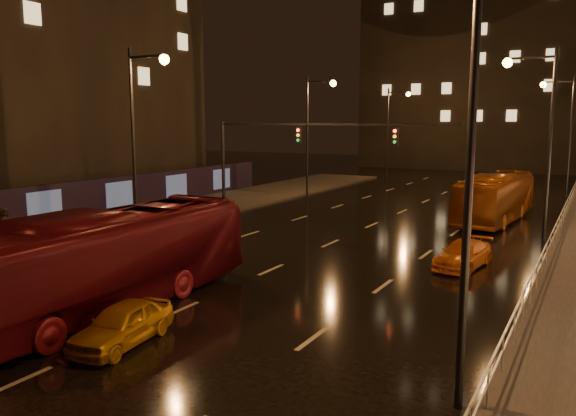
{
  "coord_description": "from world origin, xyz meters",
  "views": [
    {
      "loc": [
        11.96,
        -9.92,
        6.24
      ],
      "look_at": [
        0.11,
        11.3,
        2.5
      ],
      "focal_mm": 35.0,
      "sensor_mm": 36.0,
      "label": 1
    }
  ],
  "objects": [
    {
      "name": "ground",
      "position": [
        0.0,
        20.0,
        0.0
      ],
      "size": [
        140.0,
        140.0,
        0.0
      ],
      "primitive_type": "plane",
      "color": "black",
      "rests_on": "ground"
    },
    {
      "name": "sidewalk_left",
      "position": [
        -13.5,
        15.0,
        0.07
      ],
      "size": [
        7.0,
        70.0,
        0.15
      ],
      "primitive_type": "cube",
      "color": "#38332D",
      "rests_on": "ground"
    },
    {
      "name": "building_distant",
      "position": [
        4.0,
        72.0,
        18.0
      ],
      "size": [
        44.0,
        16.0,
        36.0
      ],
      "primitive_type": "cube",
      "color": "black",
      "rests_on": "ground"
    },
    {
      "name": "hoarding_left",
      "position": [
        -17.2,
        12.0,
        1.25
      ],
      "size": [
        0.3,
        46.0,
        2.5
      ],
      "primitive_type": "cube",
      "color": "black",
      "rests_on": "ground"
    },
    {
      "name": "traffic_signal",
      "position": [
        -5.06,
        20.0,
        4.74
      ],
      "size": [
        15.31,
        0.32,
        6.2
      ],
      "color": "black",
      "rests_on": "ground"
    },
    {
      "name": "streetlight_right",
      "position": [
        8.92,
        2.0,
        6.43
      ],
      "size": [
        2.64,
        0.5,
        10.0
      ],
      "color": "black",
      "rests_on": "ground"
    },
    {
      "name": "railing_right",
      "position": [
        10.2,
        18.0,
        0.9
      ],
      "size": [
        0.05,
        56.0,
        1.0
      ],
      "color": "#99999E",
      "rests_on": "sidewalk_right"
    },
    {
      "name": "bus_red",
      "position": [
        -2.05,
        2.75,
        1.7
      ],
      "size": [
        2.93,
        12.21,
        3.4
      ],
      "primitive_type": "imported",
      "rotation": [
        0.0,
        0.0,
        0.01
      ],
      "color": "#5D0D17",
      "rests_on": "ground"
    },
    {
      "name": "bus_curb",
      "position": [
        6.32,
        27.02,
        1.51
      ],
      "size": [
        3.33,
        11.0,
        3.02
      ],
      "primitive_type": "imported",
      "rotation": [
        0.0,
        0.0,
        -0.07
      ],
      "color": "#853B0D",
      "rests_on": "ground"
    },
    {
      "name": "taxi_near",
      "position": [
        0.5,
        1.0,
        0.6
      ],
      "size": [
        1.84,
        3.66,
        1.2
      ],
      "primitive_type": "imported",
      "rotation": [
        0.0,
        0.0,
        0.12
      ],
      "color": "orange",
      "rests_on": "ground"
    },
    {
      "name": "taxi_far",
      "position": [
        7.04,
        14.42,
        0.57
      ],
      "size": [
        2.11,
        4.08,
        1.13
      ],
      "primitive_type": "imported",
      "rotation": [
        0.0,
        0.0,
        -0.14
      ],
      "color": "orange",
      "rests_on": "ground"
    },
    {
      "name": "pedestrian_c",
      "position": [
        -15.14,
        8.1,
        0.97
      ],
      "size": [
        0.73,
        0.92,
        1.65
      ],
      "primitive_type": "imported",
      "rotation": [
        0.0,
        0.0,
        1.28
      ],
      "color": "black",
      "rests_on": "sidewalk_left"
    }
  ]
}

